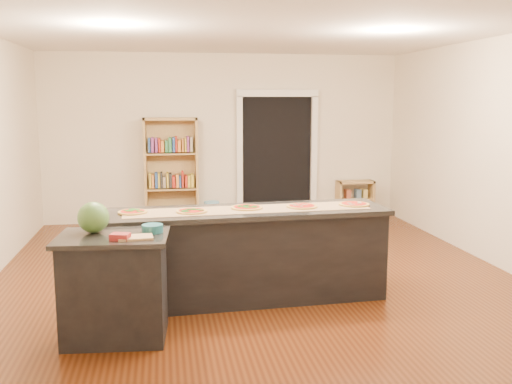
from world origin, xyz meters
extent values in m
cube|color=beige|center=(0.00, 0.00, 1.40)|extent=(6.00, 7.00, 2.80)
cube|color=#4F250D|center=(0.00, 0.00, 0.00)|extent=(6.00, 7.00, 0.01)
cube|color=white|center=(0.00, 0.00, 2.80)|extent=(6.00, 7.00, 0.01)
cube|color=black|center=(0.90, 3.48, 1.05)|extent=(1.20, 0.02, 2.10)
cube|color=silver|center=(0.25, 3.44, 1.05)|extent=(0.10, 0.08, 2.10)
cube|color=silver|center=(1.55, 3.44, 1.05)|extent=(0.10, 0.08, 2.10)
cube|color=silver|center=(0.90, 3.44, 2.15)|extent=(1.40, 0.08, 0.12)
cube|color=black|center=(-0.20, -0.51, 0.45)|extent=(2.77, 0.69, 0.89)
cube|color=black|center=(-0.20, -0.51, 0.92)|extent=(2.85, 0.77, 0.05)
cube|color=black|center=(-1.47, -1.31, 0.44)|extent=(0.84, 0.59, 0.87)
cube|color=black|center=(-1.47, -1.31, 0.89)|extent=(0.92, 0.67, 0.04)
cube|color=tan|center=(-0.91, 3.29, 0.88)|extent=(0.88, 0.31, 1.75)
cube|color=tan|center=(2.27, 3.31, 0.32)|extent=(0.64, 0.28, 0.64)
cylinder|color=#66B5E4|center=(-0.26, 3.18, 0.18)|extent=(0.25, 0.25, 0.37)
cube|color=olive|center=(-0.20, -0.52, 0.94)|extent=(2.49, 0.56, 0.00)
sphere|color=#144214|center=(-1.64, -1.19, 1.04)|extent=(0.27, 0.27, 0.27)
cube|color=tan|center=(-1.28, -1.46, 0.92)|extent=(0.29, 0.21, 0.02)
cube|color=maroon|center=(-1.40, -1.49, 0.94)|extent=(0.17, 0.14, 0.05)
cylinder|color=#195966|center=(-1.14, -1.26, 0.94)|extent=(0.18, 0.18, 0.07)
cylinder|color=tan|center=(-1.34, -0.53, 0.95)|extent=(0.28, 0.28, 0.02)
cylinder|color=#A5190C|center=(-1.34, -0.53, 0.96)|extent=(0.23, 0.23, 0.00)
cylinder|color=tan|center=(-0.77, -0.58, 0.95)|extent=(0.30, 0.30, 0.02)
cylinder|color=#A5190C|center=(-0.77, -0.58, 0.96)|extent=(0.25, 0.25, 0.00)
cylinder|color=tan|center=(-0.21, -0.47, 0.95)|extent=(0.33, 0.33, 0.02)
cylinder|color=#A5190C|center=(-0.21, -0.47, 0.96)|extent=(0.27, 0.27, 0.00)
cylinder|color=tan|center=(0.37, -0.50, 0.95)|extent=(0.30, 0.30, 0.02)
cylinder|color=#A5190C|center=(0.37, -0.50, 0.96)|extent=(0.25, 0.25, 0.00)
cylinder|color=tan|center=(0.93, -0.47, 0.95)|extent=(0.31, 0.31, 0.02)
cylinder|color=#A5190C|center=(0.93, -0.47, 0.96)|extent=(0.25, 0.25, 0.00)
camera|label=1|loc=(-1.04, -6.11, 2.03)|focal=40.00mm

